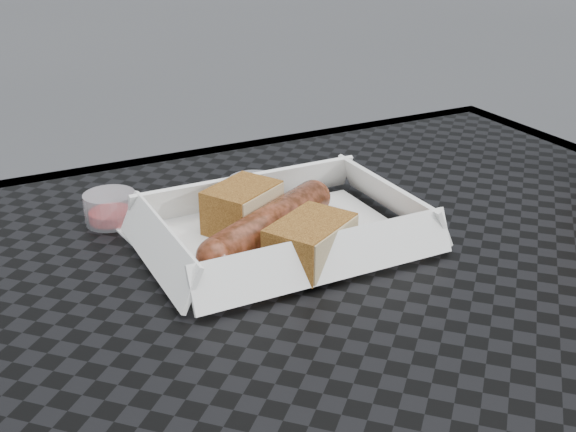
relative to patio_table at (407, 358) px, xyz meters
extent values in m
cube|color=black|center=(0.00, 0.00, 0.07)|extent=(0.80, 0.80, 0.01)
cube|color=black|center=(0.00, 0.39, 0.06)|extent=(0.80, 0.03, 0.03)
cylinder|color=black|center=(0.35, 0.35, -0.30)|extent=(0.03, 0.03, 0.73)
cube|color=white|center=(-0.06, 0.12, 0.08)|extent=(0.22, 0.15, 0.00)
cylinder|color=maroon|center=(-0.08, 0.11, 0.10)|extent=(0.15, 0.11, 0.03)
sphere|color=maroon|center=(-0.01, 0.15, 0.10)|extent=(0.03, 0.03, 0.03)
sphere|color=maroon|center=(-0.14, 0.08, 0.10)|extent=(0.03, 0.03, 0.03)
cube|color=brown|center=(-0.09, 0.15, 0.10)|extent=(0.08, 0.08, 0.04)
cube|color=brown|center=(-0.06, 0.06, 0.10)|extent=(0.09, 0.08, 0.04)
cylinder|color=#F55A0A|center=(-0.01, 0.07, 0.08)|extent=(0.02, 0.02, 0.00)
torus|color=white|center=(0.00, 0.06, 0.08)|extent=(0.02, 0.02, 0.00)
cube|color=#B2D17F|center=(0.00, 0.07, 0.08)|extent=(0.02, 0.02, 0.00)
cube|color=white|center=(-0.13, 0.18, 0.08)|extent=(0.13, 0.13, 0.00)
cylinder|color=maroon|center=(-0.19, 0.23, 0.09)|extent=(0.05, 0.05, 0.03)
cylinder|color=silver|center=(-0.05, 0.21, 0.09)|extent=(0.05, 0.05, 0.03)
camera|label=1|loc=(-0.33, -0.42, 0.37)|focal=45.00mm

